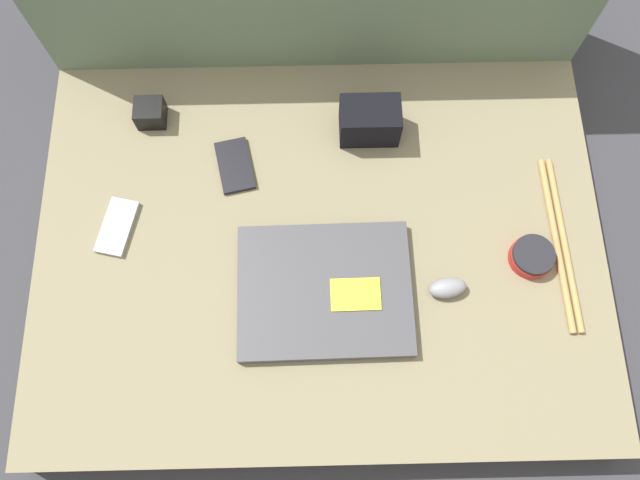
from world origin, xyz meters
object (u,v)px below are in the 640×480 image
Objects in this scene: camera_pouch at (370,121)px; charger_brick at (150,113)px; phone_black at (235,166)px; laptop at (325,291)px; phone_silver at (117,227)px; speaker_puck at (532,256)px; computer_mouse at (448,288)px.

charger_brick is at bearing 175.06° from camera_pouch.
charger_brick is (-0.17, 0.11, 0.02)m from phone_black.
laptop is 5.60× the size of charger_brick.
speaker_puck is at bearing 7.37° from phone_silver.
charger_brick reaches higher than computer_mouse.
camera_pouch reaches higher than charger_brick.
computer_mouse is at bearing -33.33° from charger_brick.
camera_pouch is at bearing 35.23° from phone_silver.
camera_pouch is at bearing 102.97° from computer_mouse.
speaker_puck is at bearing -31.82° from phone_black.
computer_mouse reaches higher than phone_silver.
computer_mouse is 0.17m from speaker_puck.
speaker_puck is at bearing 7.53° from laptop.
laptop is 0.39m from speaker_puck.
speaker_puck is 1.42× the size of charger_brick.
laptop is at bearing 171.75° from computer_mouse.
phone_silver is (-0.78, 0.08, -0.01)m from speaker_puck.
phone_black is at bearing -33.25° from charger_brick.
speaker_puck is 0.66× the size of phone_black.
phone_silver and phone_black have the same top height.
computer_mouse reaches higher than laptop.
computer_mouse is 0.67m from charger_brick.
camera_pouch is at bearing -4.94° from charger_brick.
phone_silver is at bearing -157.93° from camera_pouch.
charger_brick reaches higher than laptop.
phone_black is (-0.17, 0.26, -0.01)m from laptop.
phone_black is (-0.39, 0.26, -0.01)m from computer_mouse.
phone_black is 1.04× the size of camera_pouch.
camera_pouch is 2.05× the size of charger_brick.
speaker_puck is at bearing 11.28° from computer_mouse.
phone_silver is 0.24m from charger_brick.
laptop is 3.95× the size of speaker_puck.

